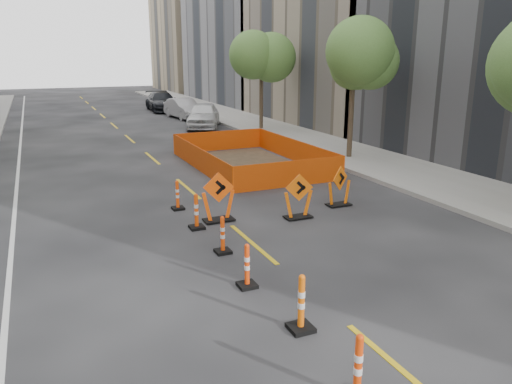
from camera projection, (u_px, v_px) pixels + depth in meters
name	position (u px, v px, depth m)	size (l,w,h in m)	color
ground_plane	(335.00, 314.00, 9.60)	(140.00, 140.00, 0.00)	black
sidewalk_right	(359.00, 157.00, 23.65)	(4.00, 90.00, 0.15)	gray
bld_right_c	(361.00, 21.00, 35.28)	(12.00, 16.00, 14.00)	gray
bld_right_e	(206.00, 28.00, 65.67)	(12.00, 14.00, 16.00)	tan
tree_r_b	(354.00, 60.00, 22.21)	(2.80, 2.80, 5.95)	#382B1E
tree_r_c	(261.00, 58.00, 31.02)	(2.80, 2.80, 5.95)	#382B1E
channelizer_1	(358.00, 368.00, 7.07)	(0.42, 0.42, 1.07)	red
channelizer_2	(301.00, 303.00, 8.89)	(0.43, 0.43, 1.09)	#E25B09
channelizer_3	(247.00, 266.00, 10.56)	(0.39, 0.39, 0.99)	red
channelizer_4	(223.00, 235.00, 12.38)	(0.38, 0.38, 0.97)	#E13E09
channelizer_5	(196.00, 211.00, 14.09)	(0.41, 0.41, 1.03)	#D64109
channelizer_6	(177.00, 195.00, 15.85)	(0.38, 0.38, 0.96)	#E04109
chevron_sign_left	(218.00, 197.00, 14.66)	(1.00, 0.60, 1.50)	#FF520A
chevron_sign_center	(298.00, 196.00, 14.94)	(0.92, 0.55, 1.39)	#DD5B09
chevron_sign_right	(339.00, 186.00, 16.19)	(0.89, 0.53, 1.34)	#D95A09
safety_fence	(249.00, 155.00, 22.03)	(4.65, 7.92, 0.99)	#FD4B0D
parked_car_near	(203.00, 115.00, 33.09)	(1.98, 4.91, 1.67)	silver
parked_car_mid	(184.00, 108.00, 37.86)	(1.58, 4.54, 1.49)	#98979C
parked_car_far	(162.00, 102.00, 42.66)	(2.22, 5.47, 1.59)	black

